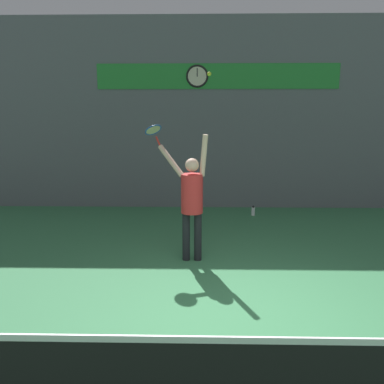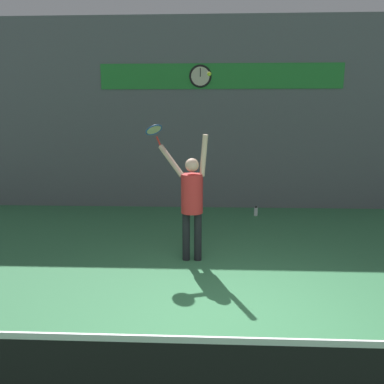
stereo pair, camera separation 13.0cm
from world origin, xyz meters
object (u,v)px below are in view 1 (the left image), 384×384
tennis_ball (209,74)px  scoreboard_clock (197,76)px  tennis_player (192,197)px  water_bottle (253,211)px  tennis_racket (154,131)px

tennis_ball → scoreboard_clock: bearing=93.2°
tennis_player → tennis_ball: tennis_ball is taller
scoreboard_clock → tennis_player: 4.55m
water_bottle → scoreboard_clock: bearing=149.8°
tennis_player → tennis_ball: 2.02m
scoreboard_clock → water_bottle: (1.44, -0.84, -3.38)m
scoreboard_clock → tennis_racket: scoreboard_clock is taller
tennis_racket → water_bottle: (2.17, 2.59, -2.10)m
scoreboard_clock → water_bottle: size_ratio=2.31×
tennis_racket → tennis_ball: 1.41m
tennis_racket → water_bottle: 3.98m
scoreboard_clock → water_bottle: bearing=-30.2°
scoreboard_clock → tennis_player: (-0.06, -3.88, -2.37)m
scoreboard_clock → tennis_player: bearing=-90.9°
tennis_racket → tennis_ball: (0.96, -0.49, 0.90)m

